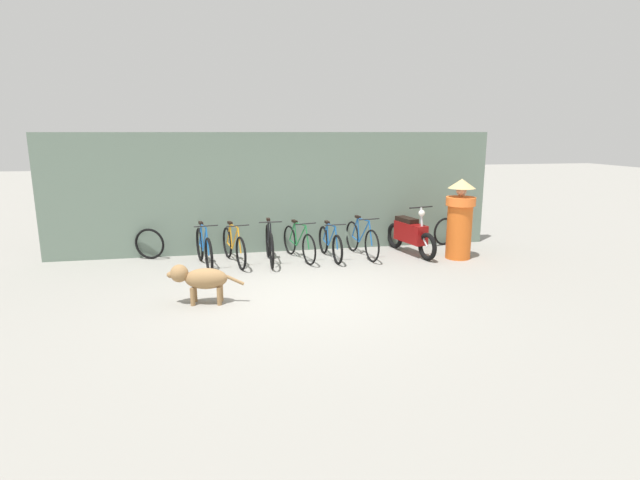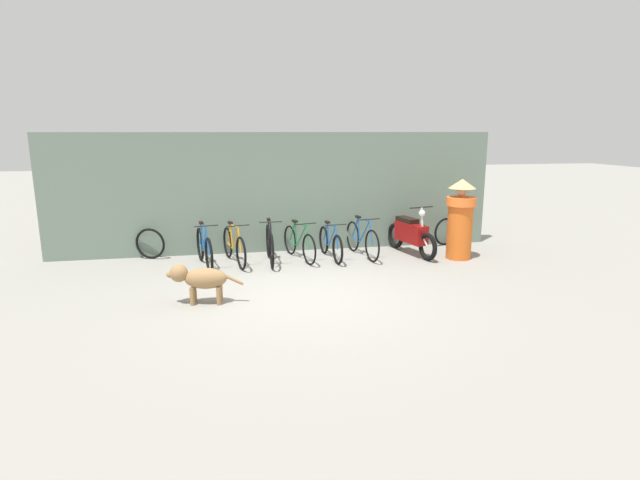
{
  "view_description": "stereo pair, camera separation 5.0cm",
  "coord_description": "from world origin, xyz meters",
  "px_view_note": "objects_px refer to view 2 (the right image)",
  "views": [
    {
      "loc": [
        -1.3,
        -7.85,
        2.68
      ],
      "look_at": [
        0.55,
        1.24,
        0.65
      ],
      "focal_mm": 28.0,
      "sensor_mm": 36.0,
      "label": 1
    },
    {
      "loc": [
        -1.25,
        -7.86,
        2.68
      ],
      "look_at": [
        0.55,
        1.24,
        0.65
      ],
      "focal_mm": 28.0,
      "sensor_mm": 36.0,
      "label": 2
    }
  ],
  "objects_px": {
    "bicycle_2": "(270,245)",
    "person_in_robes": "(460,218)",
    "bicycle_5": "(362,240)",
    "spare_tire_left": "(150,244)",
    "bicycle_3": "(299,243)",
    "stray_dog": "(200,278)",
    "bicycle_0": "(204,249)",
    "bicycle_1": "(234,246)",
    "spare_tire_right": "(445,232)",
    "motorcycle": "(411,234)",
    "bicycle_4": "(330,243)"
  },
  "relations": [
    {
      "from": "bicycle_2",
      "to": "person_in_robes",
      "type": "relative_size",
      "value": 0.99
    },
    {
      "from": "motorcycle",
      "to": "spare_tire_left",
      "type": "relative_size",
      "value": 2.75
    },
    {
      "from": "motorcycle",
      "to": "stray_dog",
      "type": "relative_size",
      "value": 1.52
    },
    {
      "from": "spare_tire_left",
      "to": "bicycle_0",
      "type": "bearing_deg",
      "value": -36.92
    },
    {
      "from": "bicycle_4",
      "to": "spare_tire_right",
      "type": "xyz_separation_m",
      "value": [
        2.97,
        0.72,
        0.0
      ]
    },
    {
      "from": "bicycle_4",
      "to": "bicycle_2",
      "type": "bearing_deg",
      "value": -92.2
    },
    {
      "from": "bicycle_2",
      "to": "bicycle_4",
      "type": "bearing_deg",
      "value": 94.13
    },
    {
      "from": "bicycle_1",
      "to": "bicycle_5",
      "type": "distance_m",
      "value": 2.75
    },
    {
      "from": "bicycle_5",
      "to": "spare_tire_left",
      "type": "xyz_separation_m",
      "value": [
        -4.5,
        0.66,
        -0.04
      ]
    },
    {
      "from": "bicycle_1",
      "to": "bicycle_2",
      "type": "xyz_separation_m",
      "value": [
        0.73,
        -0.07,
        0.02
      ]
    },
    {
      "from": "bicycle_0",
      "to": "bicycle_2",
      "type": "distance_m",
      "value": 1.33
    },
    {
      "from": "bicycle_5",
      "to": "spare_tire_left",
      "type": "relative_size",
      "value": 2.57
    },
    {
      "from": "bicycle_1",
      "to": "motorcycle",
      "type": "distance_m",
      "value": 3.87
    },
    {
      "from": "spare_tire_right",
      "to": "person_in_robes",
      "type": "bearing_deg",
      "value": -102.13
    },
    {
      "from": "bicycle_5",
      "to": "person_in_robes",
      "type": "distance_m",
      "value": 2.13
    },
    {
      "from": "bicycle_1",
      "to": "spare_tire_left",
      "type": "height_order",
      "value": "bicycle_1"
    },
    {
      "from": "bicycle_5",
      "to": "bicycle_4",
      "type": "bearing_deg",
      "value": -92.87
    },
    {
      "from": "bicycle_3",
      "to": "spare_tire_left",
      "type": "xyz_separation_m",
      "value": [
        -3.12,
        0.66,
        -0.02
      ]
    },
    {
      "from": "motorcycle",
      "to": "bicycle_4",
      "type": "bearing_deg",
      "value": -101.47
    },
    {
      "from": "bicycle_0",
      "to": "bicycle_3",
      "type": "distance_m",
      "value": 1.97
    },
    {
      "from": "bicycle_0",
      "to": "bicycle_3",
      "type": "height_order",
      "value": "bicycle_0"
    },
    {
      "from": "bicycle_5",
      "to": "stray_dog",
      "type": "distance_m",
      "value": 4.16
    },
    {
      "from": "stray_dog",
      "to": "spare_tire_right",
      "type": "distance_m",
      "value": 6.42
    },
    {
      "from": "bicycle_1",
      "to": "bicycle_2",
      "type": "height_order",
      "value": "bicycle_2"
    },
    {
      "from": "bicycle_3",
      "to": "stray_dog",
      "type": "bearing_deg",
      "value": -53.2
    },
    {
      "from": "stray_dog",
      "to": "motorcycle",
      "type": "bearing_deg",
      "value": -142.98
    },
    {
      "from": "bicycle_3",
      "to": "bicycle_5",
      "type": "relative_size",
      "value": 0.95
    },
    {
      "from": "bicycle_0",
      "to": "bicycle_3",
      "type": "relative_size",
      "value": 1.08
    },
    {
      "from": "bicycle_4",
      "to": "bicycle_3",
      "type": "bearing_deg",
      "value": -100.82
    },
    {
      "from": "bicycle_3",
      "to": "stray_dog",
      "type": "height_order",
      "value": "bicycle_3"
    },
    {
      "from": "bicycle_4",
      "to": "bicycle_5",
      "type": "xyz_separation_m",
      "value": [
        0.72,
        0.07,
        0.04
      ]
    },
    {
      "from": "bicycle_1",
      "to": "bicycle_2",
      "type": "bearing_deg",
      "value": 71.82
    },
    {
      "from": "bicycle_0",
      "to": "spare_tire_right",
      "type": "bearing_deg",
      "value": 87.93
    },
    {
      "from": "bicycle_2",
      "to": "spare_tire_left",
      "type": "xyz_separation_m",
      "value": [
        -2.48,
        0.79,
        -0.05
      ]
    },
    {
      "from": "bicycle_0",
      "to": "stray_dog",
      "type": "relative_size",
      "value": 1.45
    },
    {
      "from": "bicycle_2",
      "to": "bicycle_4",
      "type": "distance_m",
      "value": 1.31
    },
    {
      "from": "motorcycle",
      "to": "spare_tire_left",
      "type": "distance_m",
      "value": 5.66
    },
    {
      "from": "bicycle_4",
      "to": "spare_tire_right",
      "type": "height_order",
      "value": "bicycle_4"
    },
    {
      "from": "bicycle_1",
      "to": "spare_tire_left",
      "type": "bearing_deg",
      "value": -125.54
    },
    {
      "from": "bicycle_5",
      "to": "spare_tire_right",
      "type": "relative_size",
      "value": 2.58
    },
    {
      "from": "bicycle_0",
      "to": "person_in_robes",
      "type": "bearing_deg",
      "value": 75.14
    },
    {
      "from": "spare_tire_left",
      "to": "spare_tire_right",
      "type": "height_order",
      "value": "spare_tire_left"
    },
    {
      "from": "bicycle_2",
      "to": "bicycle_4",
      "type": "xyz_separation_m",
      "value": [
        1.3,
        0.07,
        -0.05
      ]
    },
    {
      "from": "bicycle_0",
      "to": "spare_tire_right",
      "type": "relative_size",
      "value": 2.64
    },
    {
      "from": "spare_tire_left",
      "to": "spare_tire_right",
      "type": "distance_m",
      "value": 6.75
    },
    {
      "from": "bicycle_5",
      "to": "person_in_robes",
      "type": "height_order",
      "value": "person_in_robes"
    },
    {
      "from": "bicycle_2",
      "to": "spare_tire_left",
      "type": "height_order",
      "value": "bicycle_2"
    },
    {
      "from": "bicycle_0",
      "to": "stray_dog",
      "type": "distance_m",
      "value": 2.25
    },
    {
      "from": "bicycle_3",
      "to": "person_in_robes",
      "type": "distance_m",
      "value": 3.46
    },
    {
      "from": "bicycle_3",
      "to": "bicycle_1",
      "type": "bearing_deg",
      "value": -101.67
    }
  ]
}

